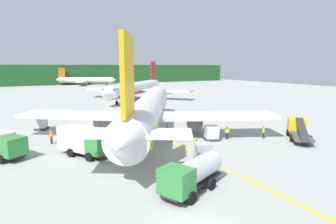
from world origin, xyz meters
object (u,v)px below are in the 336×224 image
(cargo_container_mid, at_px, (211,133))
(crew_loader_right, at_px, (51,136))
(airliner_foreground, at_px, (149,110))
(cargo_container_far, at_px, (203,152))
(airliner_far_taxiway, at_px, (86,80))
(crew_loader_left, at_px, (196,144))
(crew_marshaller, at_px, (227,132))
(service_truck_catering, at_px, (84,140))
(crew_supervisor, at_px, (263,131))
(service_truck_pushback, at_px, (298,129))
(cargo_container_near, at_px, (41,123))
(service_truck_baggage, at_px, (192,173))
(airliner_mid_apron, at_px, (137,88))

(cargo_container_mid, relative_size, crew_loader_right, 1.35)
(airliner_foreground, xyz_separation_m, cargo_container_far, (-0.02, -13.31, -2.45))
(airliner_far_taxiway, bearing_deg, crew_loader_left, -95.81)
(cargo_container_mid, height_order, crew_marshaller, cargo_container_mid)
(service_truck_catering, relative_size, crew_marshaller, 3.70)
(crew_marshaller, bearing_deg, service_truck_catering, 174.09)
(crew_supervisor, bearing_deg, service_truck_pushback, -24.47)
(cargo_container_near, distance_m, cargo_container_far, 26.44)
(service_truck_catering, height_order, crew_loader_left, service_truck_catering)
(service_truck_pushback, relative_size, crew_loader_right, 3.73)
(service_truck_baggage, distance_m, service_truck_pushback, 21.92)
(airliner_mid_apron, height_order, cargo_container_far, airliner_mid_apron)
(cargo_container_far, bearing_deg, airliner_mid_apron, 75.42)
(service_truck_catering, height_order, crew_supervisor, service_truck_catering)
(airliner_far_taxiway, relative_size, service_truck_pushback, 4.48)
(service_truck_pushback, height_order, crew_loader_left, service_truck_pushback)
(airliner_foreground, relative_size, cargo_container_far, 17.46)
(airliner_foreground, distance_m, airliner_mid_apron, 41.58)
(cargo_container_far, distance_m, crew_marshaller, 9.57)
(service_truck_pushback, bearing_deg, cargo_container_near, 144.40)
(airliner_mid_apron, xyz_separation_m, crew_supervisor, (-1.59, -48.88, -2.13))
(airliner_foreground, xyz_separation_m, crew_marshaller, (7.68, -7.62, -2.39))
(airliner_far_taxiway, xyz_separation_m, crew_loader_right, (-25.72, -106.80, -1.42))
(cargo_container_mid, bearing_deg, airliner_foreground, 128.63)
(airliner_far_taxiway, xyz_separation_m, service_truck_baggage, (-17.57, -125.67, -1.02))
(cargo_container_mid, xyz_separation_m, crew_loader_left, (-4.55, -3.31, 0.05))
(airliner_mid_apron, relative_size, crew_supervisor, 18.34)
(airliner_mid_apron, xyz_separation_m, service_truck_catering, (-23.71, -45.06, -1.47))
(cargo_container_far, height_order, crew_marshaller, cargo_container_far)
(service_truck_baggage, distance_m, crew_loader_right, 20.56)
(airliner_foreground, distance_m, airliner_far_taxiway, 108.13)
(crew_loader_right, bearing_deg, service_truck_catering, -67.47)
(service_truck_pushback, height_order, cargo_container_far, service_truck_pushback)
(service_truck_baggage, xyz_separation_m, crew_loader_right, (-8.15, 18.87, -0.40))
(service_truck_pushback, height_order, cargo_container_near, service_truck_pushback)
(airliner_mid_apron, bearing_deg, crew_marshaller, -97.26)
(service_truck_baggage, height_order, cargo_container_near, service_truck_baggage)
(airliner_mid_apron, distance_m, airliner_far_taxiway, 68.06)
(service_truck_baggage, xyz_separation_m, service_truck_catering, (-5.53, 12.55, 0.22))
(service_truck_baggage, height_order, service_truck_pushback, service_truck_pushback)
(airliner_mid_apron, bearing_deg, cargo_container_near, -132.18)
(crew_loader_left, height_order, crew_supervisor, crew_supervisor)
(cargo_container_mid, relative_size, crew_loader_left, 1.42)
(crew_loader_left, distance_m, crew_supervisor, 11.02)
(service_truck_pushback, distance_m, cargo_container_near, 36.32)
(service_truck_catering, bearing_deg, cargo_container_far, -36.86)
(service_truck_catering, height_order, cargo_container_mid, service_truck_catering)
(crew_loader_left, xyz_separation_m, crew_supervisor, (10.99, 0.75, 0.01))
(crew_loader_right, bearing_deg, crew_supervisor, -22.28)
(service_truck_catering, relative_size, cargo_container_near, 2.83)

